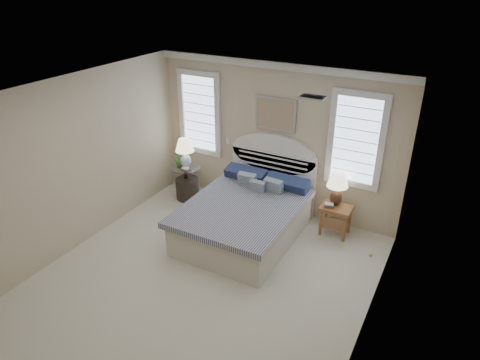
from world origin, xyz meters
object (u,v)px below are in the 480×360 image
at_px(nightstand_right, 336,214).
at_px(floor_pot, 188,188).
at_px(lamp_left, 185,150).
at_px(side_table_left, 186,179).
at_px(bed, 247,214).
at_px(lamp_right, 337,185).

relative_size(nightstand_right, floor_pot, 1.18).
relative_size(floor_pot, lamp_left, 0.78).
bearing_deg(lamp_left, nightstand_right, 1.70).
distance_m(side_table_left, nightstand_right, 2.95).
bearing_deg(bed, lamp_right, 31.52).
bearing_deg(side_table_left, floor_pot, -39.53).
bearing_deg(floor_pot, side_table_left, 140.47).
height_order(side_table_left, lamp_left, lamp_left).
xyz_separation_m(floor_pot, lamp_left, (-0.05, 0.05, 0.78)).
xyz_separation_m(nightstand_right, lamp_right, (-0.05, 0.07, 0.49)).
xyz_separation_m(nightstand_right, lamp_left, (-2.95, -0.09, 0.60)).
bearing_deg(bed, nightstand_right, 28.03).
height_order(side_table_left, nightstand_right, side_table_left).
xyz_separation_m(bed, nightstand_right, (1.30, 0.69, 0.00)).
xyz_separation_m(nightstand_right, floor_pot, (-2.90, -0.14, -0.18)).
relative_size(side_table_left, floor_pot, 1.40).
height_order(bed, lamp_right, bed).
xyz_separation_m(side_table_left, lamp_right, (2.90, 0.17, 0.49)).
bearing_deg(side_table_left, lamp_right, 3.42).
height_order(nightstand_right, floor_pot, nightstand_right).
relative_size(lamp_left, lamp_right, 1.02).
distance_m(side_table_left, lamp_left, 0.60).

